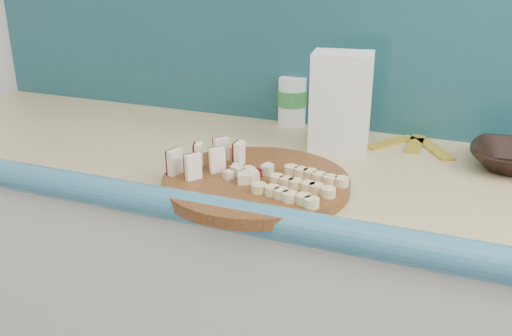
{
  "coord_description": "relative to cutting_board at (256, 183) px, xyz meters",
  "views": [
    {
      "loc": [
        0.41,
        0.38,
        1.35
      ],
      "look_at": [
        0.02,
        1.33,
        0.95
      ],
      "focal_mm": 40.0,
      "sensor_mm": 36.0,
      "label": 1
    }
  ],
  "objects": [
    {
      "name": "kitchen_counter",
      "position": [
        0.08,
        0.17,
        -0.46
      ],
      "size": [
        2.2,
        0.63,
        0.91
      ],
      "color": "silver",
      "rests_on": "ground"
    },
    {
      "name": "backsplash",
      "position": [
        0.08,
        0.46,
        0.24
      ],
      "size": [
        2.2,
        0.02,
        0.5
      ],
      "primitive_type": "cube",
      "color": "teal",
      "rests_on": "kitchen_counter"
    },
    {
      "name": "cutting_board",
      "position": [
        0.0,
        0.0,
        0.0
      ],
      "size": [
        0.43,
        0.43,
        0.02
      ],
      "primitive_type": "cylinder",
      "rotation": [
        0.0,
        0.0,
        -0.21
      ],
      "color": "#431C0E",
      "rests_on": "kitchen_counter"
    },
    {
      "name": "apple_wedges",
      "position": [
        -0.11,
        0.0,
        0.04
      ],
      "size": [
        0.12,
        0.14,
        0.05
      ],
      "color": "#FDF3CB",
      "rests_on": "cutting_board"
    },
    {
      "name": "apple_chunks",
      "position": [
        -0.02,
        0.0,
        0.02
      ],
      "size": [
        0.06,
        0.06,
        0.02
      ],
      "color": "beige",
      "rests_on": "cutting_board"
    },
    {
      "name": "banana_slices",
      "position": [
        0.1,
        -0.02,
        0.02
      ],
      "size": [
        0.16,
        0.16,
        0.02
      ],
      "color": "beige",
      "rests_on": "cutting_board"
    },
    {
      "name": "flour_bag",
      "position": [
        0.09,
        0.28,
        0.1
      ],
      "size": [
        0.14,
        0.11,
        0.23
      ],
      "primitive_type": "cube",
      "rotation": [
        0.0,
        0.0,
        0.14
      ],
      "color": "silver",
      "rests_on": "kitchen_counter"
    },
    {
      "name": "canister",
      "position": [
        -0.07,
        0.43,
        0.05
      ],
      "size": [
        0.08,
        0.08,
        0.12
      ],
      "rotation": [
        0.0,
        0.0,
        -0.24
      ],
      "color": "white",
      "rests_on": "kitchen_counter"
    },
    {
      "name": "banana_peel",
      "position": [
        0.25,
        0.38,
        -0.01
      ],
      "size": [
        0.21,
        0.17,
        0.01
      ],
      "rotation": [
        0.0,
        0.0,
        -0.16
      ],
      "color": "gold",
      "rests_on": "kitchen_counter"
    }
  ]
}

